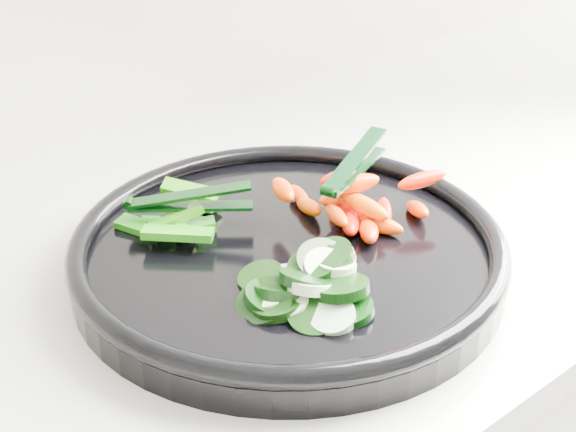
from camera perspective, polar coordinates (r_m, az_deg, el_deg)
veggie_tray at (r=0.69m, az=0.00°, el=-2.51°), size 0.39×0.39×0.04m
cucumber_pile at (r=0.62m, az=1.27°, el=-4.95°), size 0.12×0.13×0.04m
carrot_pile at (r=0.72m, az=4.60°, el=0.85°), size 0.15×0.13×0.05m
pepper_pile at (r=0.72m, az=-7.74°, el=-0.34°), size 0.10×0.11×0.03m
tong_carrot at (r=0.72m, az=4.66°, el=3.55°), size 0.11×0.06×0.02m
tong_pepper at (r=0.71m, az=-7.25°, el=1.09°), size 0.10×0.08×0.02m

